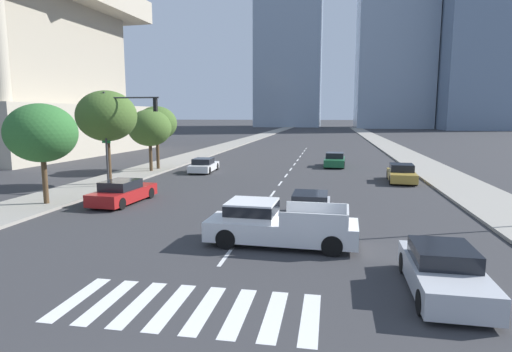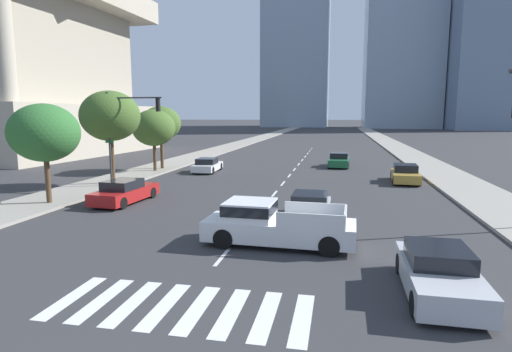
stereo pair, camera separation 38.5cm
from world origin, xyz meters
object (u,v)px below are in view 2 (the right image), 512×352
(sedan_green_3, at_px, (339,160))
(street_tree_fourth, at_px, (161,123))
(pickup_truck, at_px, (272,224))
(sedan_silver_5, at_px, (439,273))
(street_tree_second, at_px, (110,116))
(sedan_white_4, at_px, (207,165))
(street_tree_nearest, at_px, (44,133))
(street_tree_third, at_px, (154,128))
(sedan_gold_0, at_px, (405,174))
(sedan_red_2, at_px, (125,192))
(traffic_signal_far, at_px, (127,123))
(sedan_silver_1, at_px, (310,208))

(sedan_green_3, relative_size, street_tree_fourth, 0.77)
(pickup_truck, relative_size, street_tree_fourth, 1.04)
(sedan_silver_5, relative_size, street_tree_second, 0.66)
(sedan_white_4, distance_m, street_tree_nearest, 15.68)
(sedan_white_4, relative_size, street_tree_second, 0.67)
(street_tree_third, bearing_deg, sedan_gold_0, -4.21)
(sedan_green_3, bearing_deg, sedan_red_2, -29.70)
(traffic_signal_far, bearing_deg, street_tree_second, 152.40)
(pickup_truck, bearing_deg, sedan_white_4, -63.41)
(sedan_silver_1, distance_m, street_tree_fourth, 21.56)
(sedan_silver_1, height_order, street_tree_fourth, street_tree_fourth)
(street_tree_second, bearing_deg, sedan_green_3, 41.26)
(street_tree_third, bearing_deg, street_tree_nearest, -90.00)
(street_tree_second, bearing_deg, pickup_truck, -40.54)
(pickup_truck, relative_size, sedan_gold_0, 1.31)
(sedan_green_3, xyz_separation_m, street_tree_second, (-15.66, -13.74, 4.24))
(sedan_gold_0, relative_size, street_tree_nearest, 0.82)
(sedan_silver_5, distance_m, street_tree_fourth, 29.82)
(sedan_gold_0, bearing_deg, sedan_silver_1, -22.17)
(sedan_silver_5, distance_m, street_tree_nearest, 20.41)
(pickup_truck, distance_m, sedan_white_4, 21.14)
(sedan_gold_0, xyz_separation_m, street_tree_fourth, (-20.49, 3.01, 3.57))
(sedan_green_3, xyz_separation_m, traffic_signal_far, (-13.91, -14.66, 3.80))
(pickup_truck, distance_m, sedan_green_3, 25.14)
(sedan_gold_0, height_order, street_tree_fourth, street_tree_fourth)
(sedan_silver_5, distance_m, traffic_signal_far, 22.03)
(sedan_gold_0, distance_m, sedan_red_2, 19.82)
(street_tree_third, height_order, street_tree_fourth, street_tree_fourth)
(pickup_truck, xyz_separation_m, sedan_white_4, (-8.78, 19.23, -0.25))
(sedan_gold_0, xyz_separation_m, sedan_green_3, (-4.82, 8.38, 0.01))
(traffic_signal_far, bearing_deg, sedan_green_3, 46.51)
(street_tree_third, distance_m, street_tree_fourth, 1.54)
(sedan_silver_5, xyz_separation_m, street_tree_nearest, (-18.43, 8.10, 3.36))
(sedan_gold_0, bearing_deg, sedan_silver_5, -2.18)
(sedan_green_3, relative_size, traffic_signal_far, 0.68)
(street_tree_second, bearing_deg, street_tree_third, 90.00)
(sedan_green_3, xyz_separation_m, street_tree_third, (-15.66, -6.87, 3.21))
(pickup_truck, relative_size, sedan_silver_5, 1.37)
(street_tree_fourth, bearing_deg, street_tree_second, -90.00)
(sedan_white_4, distance_m, street_tree_fourth, 5.71)
(sedan_silver_5, bearing_deg, sedan_silver_1, -150.89)
(street_tree_third, bearing_deg, traffic_signal_far, -77.29)
(street_tree_nearest, bearing_deg, sedan_white_4, 73.29)
(sedan_silver_1, height_order, sedan_silver_5, sedan_silver_5)
(sedan_silver_1, distance_m, street_tree_nearest, 14.76)
(sedan_silver_1, bearing_deg, sedan_green_3, 176.76)
(pickup_truck, xyz_separation_m, sedan_red_2, (-9.43, 6.01, -0.20))
(sedan_gold_0, distance_m, sedan_silver_1, 14.08)
(sedan_white_4, bearing_deg, street_tree_second, 148.64)
(pickup_truck, xyz_separation_m, street_tree_second, (-13.18, 11.28, 4.04))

